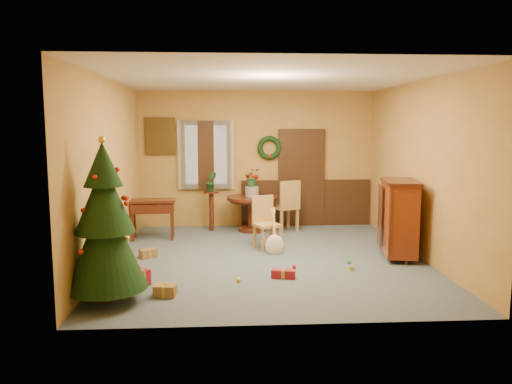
{
  "coord_description": "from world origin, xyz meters",
  "views": [
    {
      "loc": [
        -0.68,
        -7.95,
        2.17
      ],
      "look_at": [
        -0.17,
        0.4,
        1.05
      ],
      "focal_mm": 35.0,
      "sensor_mm": 36.0,
      "label": 1
    }
  ],
  "objects": [
    {
      "name": "toy_b",
      "position": [
        1.25,
        -0.38,
        0.03
      ],
      "size": [
        0.06,
        0.06,
        0.06
      ],
      "primitive_type": "sphere",
      "color": "green",
      "rests_on": "floor"
    },
    {
      "name": "gift_d",
      "position": [
        0.13,
        -1.06,
        0.06
      ],
      "size": [
        0.36,
        0.21,
        0.12
      ],
      "color": "maroon",
      "rests_on": "floor"
    },
    {
      "name": "chair_far",
      "position": [
        0.57,
        2.09,
        0.57
      ],
      "size": [
        0.61,
        0.61,
        1.06
      ],
      "color": "#AB7C44",
      "rests_on": "floor"
    },
    {
      "name": "toy_a",
      "position": [
        0.09,
        -0.85,
        0.03
      ],
      "size": [
        0.09,
        0.08,
        0.05
      ],
      "primitive_type": "cube",
      "rotation": [
        0.0,
        0.0,
        0.45
      ],
      "color": "#224694",
      "rests_on": "floor"
    },
    {
      "name": "chair_near",
      "position": [
        0.01,
        0.69,
        0.5
      ],
      "size": [
        0.52,
        0.52,
        0.94
      ],
      "color": "#AB7C44",
      "rests_on": "floor"
    },
    {
      "name": "plant_stand",
      "position": [
        -0.98,
        2.28,
        0.51
      ],
      "size": [
        0.32,
        0.32,
        0.82
      ],
      "color": "black",
      "rests_on": "floor"
    },
    {
      "name": "urn",
      "position": [
        -0.15,
        2.17,
        0.83
      ],
      "size": [
        0.28,
        0.28,
        0.21
      ],
      "primitive_type": "cylinder",
      "color": "slate",
      "rests_on": "dining_table"
    },
    {
      "name": "room_envelope",
      "position": [
        0.21,
        2.7,
        1.12
      ],
      "size": [
        5.5,
        5.5,
        5.5
      ],
      "color": "#3C4E58",
      "rests_on": "ground"
    },
    {
      "name": "guitar",
      "position": [
        0.13,
        0.27,
        0.38
      ],
      "size": [
        0.37,
        0.52,
        0.74
      ],
      "primitive_type": null,
      "rotation": [
        -0.49,
        0.0,
        -0.09
      ],
      "color": "beige",
      "rests_on": "floor"
    },
    {
      "name": "toy_e",
      "position": [
        1.2,
        -0.76,
        0.03
      ],
      "size": [
        0.09,
        0.08,
        0.05
      ],
      "primitive_type": "cube",
      "rotation": [
        0.0,
        0.0,
        0.38
      ],
      "color": "gold",
      "rests_on": "floor"
    },
    {
      "name": "gift_a",
      "position": [
        -1.47,
        -1.73,
        0.07
      ],
      "size": [
        0.3,
        0.24,
        0.15
      ],
      "color": "brown",
      "rests_on": "floor"
    },
    {
      "name": "dining_table",
      "position": [
        -0.15,
        2.17,
        0.51
      ],
      "size": [
        1.05,
        1.05,
        0.72
      ],
      "color": "black",
      "rests_on": "floor"
    },
    {
      "name": "centerpiece_plant",
      "position": [
        -0.15,
        2.17,
        1.11
      ],
      "size": [
        0.33,
        0.29,
        0.37
      ],
      "primitive_type": "imported",
      "color": "#1E4C23",
      "rests_on": "urn"
    },
    {
      "name": "toy_d",
      "position": [
        0.35,
        -0.6,
        0.03
      ],
      "size": [
        0.06,
        0.06,
        0.06
      ],
      "primitive_type": "sphere",
      "color": "red",
      "rests_on": "floor"
    },
    {
      "name": "christmas_tree",
      "position": [
        -2.15,
        -1.91,
        0.97
      ],
      "size": [
        0.99,
        0.99,
        2.05
      ],
      "color": "#382111",
      "rests_on": "floor"
    },
    {
      "name": "gift_c",
      "position": [
        -1.98,
        0.19,
        0.07
      ],
      "size": [
        0.32,
        0.29,
        0.14
      ],
      "color": "brown",
      "rests_on": "floor"
    },
    {
      "name": "gift_b",
      "position": [
        -1.87,
        -1.29,
        0.11
      ],
      "size": [
        0.31,
        0.31,
        0.23
      ],
      "color": "maroon",
      "rests_on": "floor"
    },
    {
      "name": "writing_desk",
      "position": [
        -2.09,
        1.56,
        0.58
      ],
      "size": [
        0.89,
        0.48,
        0.77
      ],
      "color": "black",
      "rests_on": "floor"
    },
    {
      "name": "toy_c",
      "position": [
        -0.51,
        -1.21,
        0.03
      ],
      "size": [
        0.07,
        0.09,
        0.05
      ],
      "primitive_type": "cube",
      "rotation": [
        0.0,
        0.0,
        1.29
      ],
      "color": "gold",
      "rests_on": "floor"
    },
    {
      "name": "stand_plant",
      "position": [
        -0.98,
        2.28,
        1.03
      ],
      "size": [
        0.24,
        0.2,
        0.41
      ],
      "primitive_type": "imported",
      "rotation": [
        0.0,
        0.0,
        0.07
      ],
      "color": "#19471E",
      "rests_on": "plant_stand"
    },
    {
      "name": "sideboard",
      "position": [
        2.15,
        -0.07,
        0.69
      ],
      "size": [
        0.7,
        1.08,
        1.29
      ],
      "color": "#541B09",
      "rests_on": "floor"
    }
  ]
}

